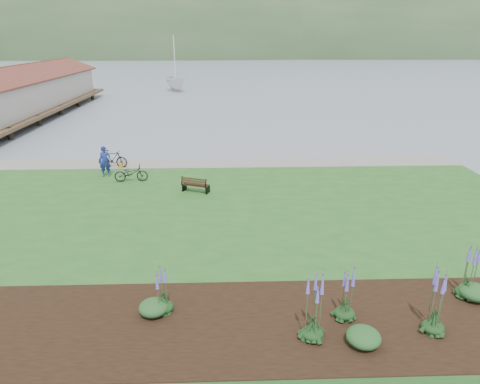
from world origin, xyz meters
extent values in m
plane|color=gray|center=(0.00, 0.00, 0.00)|extent=(600.00, 600.00, 0.00)
cube|color=#245A20|center=(0.00, -2.00, 0.20)|extent=(34.00, 20.00, 0.40)
cube|color=gray|center=(0.00, 6.90, 0.42)|extent=(34.00, 2.20, 0.03)
cube|color=black|center=(3.00, -9.80, 0.42)|extent=(24.00, 4.40, 0.04)
cube|color=#4C3826|center=(-20.00, 26.00, 0.85)|extent=(8.00, 36.00, 0.30)
cube|color=#B2ADA3|center=(-20.00, 28.00, 2.50)|extent=(6.40, 28.00, 3.00)
cube|color=black|center=(0.08, 1.47, 0.80)|extent=(1.50, 1.00, 0.04)
cube|color=black|center=(-0.02, 1.22, 1.06)|extent=(1.36, 0.66, 0.44)
cube|color=black|center=(-0.56, 1.73, 0.59)|extent=(0.23, 0.47, 0.39)
cube|color=black|center=(0.72, 1.20, 0.59)|extent=(0.23, 0.47, 0.39)
imported|color=navy|center=(-5.43, 4.37, 1.47)|extent=(0.90, 0.75, 2.13)
imported|color=black|center=(-3.74, 3.34, 0.89)|extent=(0.80, 1.93, 0.99)
imported|color=black|center=(-5.46, 6.15, 0.96)|extent=(0.79, 1.93, 1.13)
imported|color=silver|center=(-6.01, 48.97, 0.00)|extent=(13.27, 13.36, 26.46)
cube|color=#C69117|center=(-4.93, 5.98, 0.56)|extent=(0.22, 0.32, 0.33)
ellipsoid|color=#123414|center=(4.01, -10.52, 0.59)|extent=(0.62, 0.62, 0.31)
cone|color=#554BAE|center=(4.01, -10.52, 1.76)|extent=(0.36, 0.36, 2.02)
ellipsoid|color=#123414|center=(5.14, -9.66, 0.59)|extent=(0.62, 0.62, 0.31)
cone|color=#554BAE|center=(5.14, -9.66, 1.55)|extent=(0.32, 0.32, 1.61)
ellipsoid|color=#123414|center=(7.45, -10.37, 0.59)|extent=(0.62, 0.62, 0.31)
cone|color=#554BAE|center=(7.45, -10.37, 1.67)|extent=(0.36, 0.36, 1.84)
ellipsoid|color=#123414|center=(9.28, -8.70, 0.59)|extent=(0.62, 0.62, 0.31)
cone|color=#554BAE|center=(9.28, -8.70, 1.75)|extent=(0.36, 0.36, 2.00)
ellipsoid|color=#123414|center=(-0.25, -9.16, 0.59)|extent=(0.62, 0.62, 0.31)
cone|color=#554BAE|center=(-0.25, -9.16, 1.50)|extent=(0.32, 0.32, 1.51)
ellipsoid|color=#1E4C21|center=(-0.52, -9.28, 0.66)|extent=(0.89, 0.89, 0.44)
ellipsoid|color=#1E4C21|center=(5.34, -10.83, 0.68)|extent=(0.94, 0.94, 0.47)
ellipsoid|color=#1E4C21|center=(9.50, -8.83, 0.68)|extent=(0.95, 0.95, 0.47)
camera|label=1|loc=(1.68, -20.14, 8.30)|focal=32.00mm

